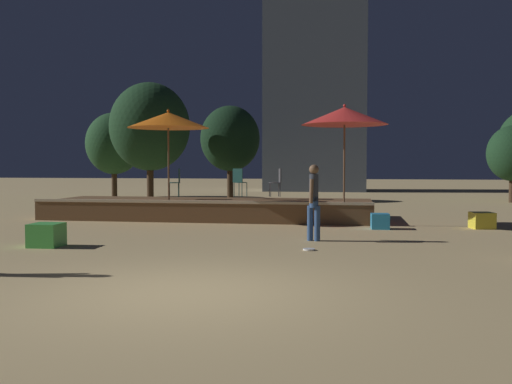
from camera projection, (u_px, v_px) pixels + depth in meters
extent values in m
plane|color=tan|center=(183.00, 293.00, 7.39)|extent=(120.00, 120.00, 0.00)
cube|color=brown|center=(209.00, 209.00, 17.78)|extent=(9.97, 3.12, 0.56)
cube|color=#CCB793|center=(196.00, 202.00, 16.27)|extent=(9.97, 0.12, 0.08)
cylinder|color=brown|center=(169.00, 175.00, 16.59)|extent=(0.05, 0.05, 2.73)
cone|color=orange|center=(168.00, 120.00, 16.51)|extent=(2.36, 2.36, 0.45)
sphere|color=orange|center=(168.00, 111.00, 16.50)|extent=(0.08, 0.08, 0.08)
cylinder|color=brown|center=(344.00, 175.00, 15.55)|extent=(0.05, 0.05, 2.75)
cone|color=red|center=(345.00, 116.00, 15.48)|extent=(2.35, 2.35, 0.48)
sphere|color=red|center=(345.00, 106.00, 15.46)|extent=(0.08, 0.08, 0.08)
cube|color=#4CC651|center=(46.00, 235.00, 11.56)|extent=(0.62, 0.62, 0.47)
cube|color=yellow|center=(482.00, 220.00, 14.87)|extent=(0.62, 0.62, 0.42)
cube|color=#2D9EDB|center=(380.00, 221.00, 14.75)|extent=(0.48, 0.48, 0.40)
cylinder|color=#2D4C7F|center=(310.00, 223.00, 12.47)|extent=(0.13, 0.13, 0.77)
cylinder|color=#2D4C7F|center=(317.00, 223.00, 12.40)|extent=(0.13, 0.13, 0.77)
cylinder|color=#2D4C7F|center=(314.00, 202.00, 12.41)|extent=(0.20, 0.20, 0.24)
cylinder|color=#333842|center=(314.00, 188.00, 12.40)|extent=(0.20, 0.20, 0.59)
cylinder|color=brown|center=(311.00, 191.00, 12.25)|extent=(0.11, 0.14, 0.53)
cylinder|color=brown|center=(316.00, 191.00, 12.55)|extent=(0.12, 0.18, 0.53)
sphere|color=brown|center=(314.00, 169.00, 12.38)|extent=(0.21, 0.21, 0.21)
cylinder|color=#1E4C47|center=(247.00, 189.00, 18.48)|extent=(0.02, 0.02, 0.45)
cylinder|color=#1E4C47|center=(239.00, 189.00, 18.63)|extent=(0.02, 0.02, 0.45)
cylinder|color=#1E4C47|center=(242.00, 190.00, 18.22)|extent=(0.02, 0.02, 0.45)
cylinder|color=#1E4C47|center=(234.00, 189.00, 18.37)|extent=(0.02, 0.02, 0.45)
cylinder|color=#1E4C47|center=(240.00, 182.00, 18.42)|extent=(0.40, 0.40, 0.02)
cube|color=#1E4C47|center=(238.00, 176.00, 18.26)|extent=(0.35, 0.16, 0.45)
cylinder|color=#47474C|center=(269.00, 189.00, 18.32)|extent=(0.02, 0.02, 0.45)
cylinder|color=#47474C|center=(271.00, 190.00, 18.02)|extent=(0.02, 0.02, 0.45)
cylinder|color=#47474C|center=(279.00, 189.00, 18.35)|extent=(0.02, 0.02, 0.45)
cylinder|color=#47474C|center=(280.00, 190.00, 18.05)|extent=(0.02, 0.02, 0.45)
cylinder|color=#47474C|center=(275.00, 183.00, 18.17)|extent=(0.40, 0.40, 0.02)
cube|color=#47474C|center=(280.00, 176.00, 18.18)|extent=(0.13, 0.35, 0.45)
cylinder|color=#1E4C47|center=(170.00, 190.00, 18.28)|extent=(0.02, 0.02, 0.45)
cylinder|color=#1E4C47|center=(169.00, 190.00, 17.98)|extent=(0.02, 0.02, 0.45)
cylinder|color=#1E4C47|center=(179.00, 190.00, 18.30)|extent=(0.02, 0.02, 0.45)
cylinder|color=#1E4C47|center=(178.00, 190.00, 18.00)|extent=(0.02, 0.02, 0.45)
cylinder|color=#1E4C47|center=(174.00, 183.00, 18.13)|extent=(0.40, 0.40, 0.02)
cube|color=#1E4C47|center=(179.00, 176.00, 18.13)|extent=(0.12, 0.36, 0.45)
cylinder|color=white|center=(309.00, 249.00, 11.08)|extent=(0.24, 0.24, 0.03)
cylinder|color=#3D2B1C|center=(230.00, 183.00, 26.36)|extent=(0.28, 0.28, 1.65)
ellipsoid|color=black|center=(230.00, 138.00, 26.26)|extent=(2.74, 2.74, 3.01)
cylinder|color=#3D2B1C|center=(150.00, 184.00, 23.94)|extent=(0.28, 0.28, 1.75)
ellipsoid|color=#19381E|center=(150.00, 127.00, 23.83)|extent=(3.35, 3.35, 3.68)
cylinder|color=#3D2B1C|center=(512.00, 189.00, 25.09)|extent=(0.28, 0.28, 1.17)
cylinder|color=#3D2B1C|center=(114.00, 183.00, 29.29)|extent=(0.28, 0.28, 1.47)
ellipsoid|color=#1E4223|center=(114.00, 144.00, 29.19)|extent=(2.86, 2.86, 3.14)
cube|color=#4C5666|center=(316.00, 74.00, 36.52)|extent=(6.36, 4.15, 14.95)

